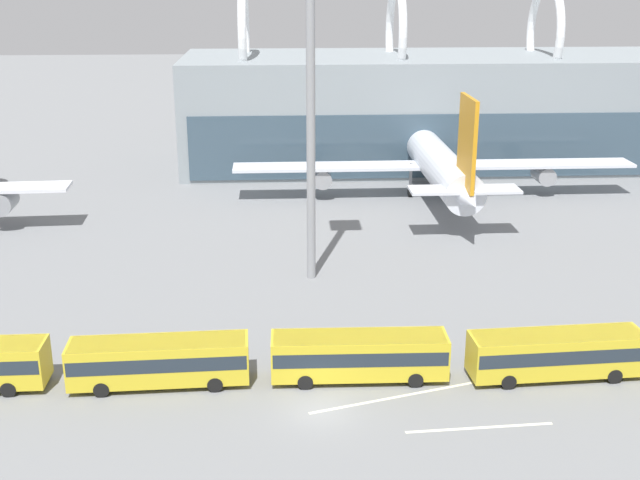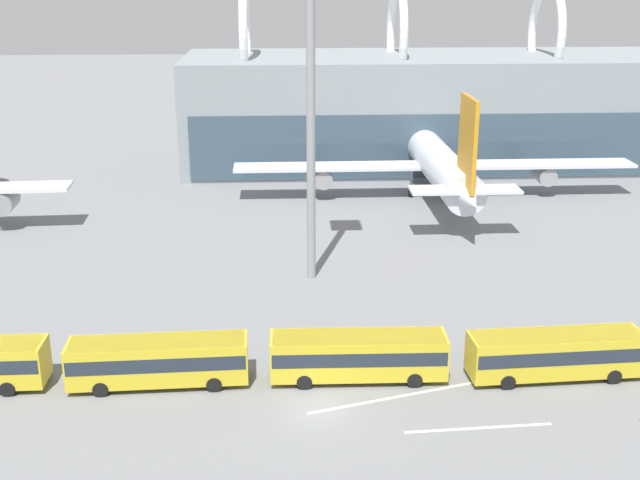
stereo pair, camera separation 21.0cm
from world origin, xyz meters
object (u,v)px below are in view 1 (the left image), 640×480
object	(u,v)px
shuttle_bus_3	(556,352)
floodlight_mast	(311,63)
shuttle_bus_1	(159,359)
shuttle_bus_2	(359,354)
airliner_at_gate_far	(434,158)

from	to	relation	value
shuttle_bus_3	floodlight_mast	bearing A→B (deg)	125.71
shuttle_bus_1	shuttle_bus_3	world-z (taller)	same
shuttle_bus_2	airliner_at_gate_far	bearing A→B (deg)	74.32
shuttle_bus_3	airliner_at_gate_far	bearing A→B (deg)	86.46
floodlight_mast	shuttle_bus_3	bearing A→B (deg)	-51.14
shuttle_bus_1	floodlight_mast	distance (m)	27.22
shuttle_bus_1	shuttle_bus_2	size ratio (longest dim) A/B	1.00
airliner_at_gate_far	shuttle_bus_3	bearing A→B (deg)	179.40
shuttle_bus_2	floodlight_mast	xyz separation A→B (m)	(-2.33, 18.59, 16.69)
airliner_at_gate_far	floodlight_mast	xyz separation A→B (m)	(-15.63, -26.07, 13.99)
airliner_at_gate_far	shuttle_bus_2	xyz separation A→B (m)	(-13.29, -44.66, -2.70)
shuttle_bus_3	floodlight_mast	world-z (taller)	floodlight_mast
airliner_at_gate_far	shuttle_bus_2	bearing A→B (deg)	163.22
shuttle_bus_1	floodlight_mast	size ratio (longest dim) A/B	0.41
shuttle_bus_3	floodlight_mast	size ratio (longest dim) A/B	0.41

